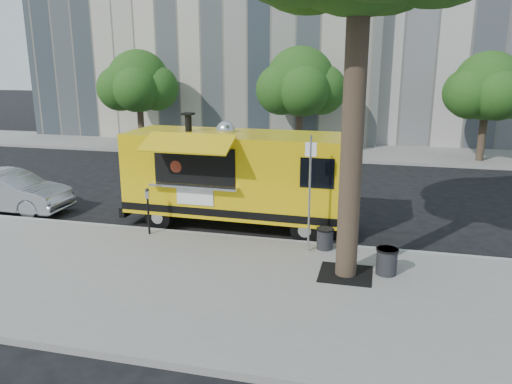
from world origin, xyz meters
TOP-DOWN VIEW (x-y plane):
  - ground at (0.00, 0.00)m, footprint 120.00×120.00m
  - sidewalk at (0.00, -4.00)m, footprint 60.00×6.00m
  - curb at (0.00, -0.93)m, footprint 60.00×0.14m
  - far_sidewalk at (0.00, 13.50)m, footprint 60.00×5.00m
  - tree_well at (2.60, -2.80)m, footprint 1.20×1.20m
  - far_tree_a at (-10.00, 12.30)m, footprint 3.42×3.42m
  - far_tree_b at (-1.00, 12.70)m, footprint 3.60×3.60m
  - far_tree_c at (8.00, 12.40)m, footprint 3.24×3.24m
  - sign_post at (1.55, -1.55)m, footprint 0.28×0.06m
  - parking_meter at (-3.00, -1.35)m, footprint 0.11×0.11m
  - food_truck at (-0.93, 0.31)m, footprint 6.90×3.23m
  - sedan at (-8.70, 0.00)m, footprint 4.14×1.46m
  - trash_bin_left at (1.95, -1.30)m, footprint 0.46×0.46m
  - trash_bin_right at (3.50, -2.55)m, footprint 0.51×0.51m

SIDE VIEW (x-z plane):
  - ground at x=0.00m, z-range 0.00..0.00m
  - sidewalk at x=0.00m, z-range 0.00..0.15m
  - curb at x=0.00m, z-range -0.01..0.15m
  - far_sidewalk at x=0.00m, z-range 0.00..0.15m
  - tree_well at x=2.60m, z-range 0.14..0.17m
  - trash_bin_left at x=1.95m, z-range 0.17..0.72m
  - trash_bin_right at x=3.50m, z-range 0.17..0.79m
  - sedan at x=-8.70m, z-range 0.00..1.36m
  - parking_meter at x=-3.00m, z-range 0.31..1.65m
  - food_truck at x=-0.93m, z-range -0.10..3.28m
  - sign_post at x=1.55m, z-range 0.35..3.35m
  - far_tree_c at x=8.00m, z-range 1.11..6.32m
  - far_tree_a at x=-10.00m, z-range 1.10..6.45m
  - far_tree_b at x=-1.00m, z-range 1.08..6.58m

